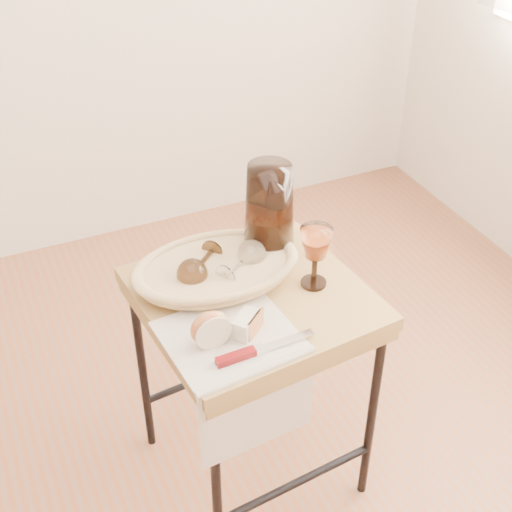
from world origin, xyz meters
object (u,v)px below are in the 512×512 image
side_table (253,387)px  wine_goblet (315,257)px  apple_half (210,327)px  goblet_lying_a (201,264)px  bread_basket (216,271)px  table_knife (262,348)px  pitcher (269,211)px  tea_towel (229,336)px  goblet_lying_b (241,263)px

side_table → wine_goblet: wine_goblet is taller
apple_half → side_table: bearing=35.8°
wine_goblet → side_table: bearing=167.5°
side_table → goblet_lying_a: size_ratio=5.32×
bread_basket → goblet_lying_a: 0.04m
wine_goblet → table_knife: 0.28m
goblet_lying_a → pitcher: 0.22m
wine_goblet → tea_towel: bearing=-160.5°
pitcher → apple_half: pitcher is taller
tea_towel → table_knife: size_ratio=1.24×
apple_half → goblet_lying_a: bearing=70.9°
tea_towel → bread_basket: bread_basket is taller
bread_basket → apple_half: size_ratio=4.09×
tea_towel → apple_half: (-0.05, -0.00, 0.04)m
side_table → goblet_lying_a: (-0.09, 0.09, 0.38)m
goblet_lying_a → bread_basket: bearing=111.6°
apple_half → table_knife: (0.09, -0.07, -0.03)m
side_table → apple_half: size_ratio=7.26×
side_table → table_knife: 0.40m
bread_basket → pitcher: (0.17, 0.06, 0.10)m
tea_towel → goblet_lying_a: (0.02, 0.22, 0.05)m
goblet_lying_a → apple_half: bearing=32.1°
goblet_lying_a → table_knife: bearing=53.4°
side_table → pitcher: pitcher is taller
pitcher → apple_half: size_ratio=3.26×
goblet_lying_a → goblet_lying_b: same height
side_table → wine_goblet: 0.43m
goblet_lying_a → goblet_lying_b: bearing=114.5°
side_table → pitcher: (0.11, 0.13, 0.45)m
pitcher → goblet_lying_a: bearing=173.6°
table_knife → wine_goblet: bearing=36.0°
goblet_lying_b → table_knife: (-0.06, -0.26, -0.03)m
tea_towel → apple_half: size_ratio=3.15×
bread_basket → table_knife: size_ratio=1.61×
tea_towel → goblet_lying_a: size_ratio=2.31×
goblet_lying_a → pitcher: (0.20, 0.04, 0.08)m
goblet_lying_b → apple_half: bearing=-159.7°
goblet_lying_b → side_table: bearing=-113.2°
apple_half → bread_basket: bearing=61.8°
tea_towel → table_knife: 0.09m
goblet_lying_a → wine_goblet: bearing=110.4°
bread_basket → goblet_lying_a: bearing=155.5°
goblet_lying_b → wine_goblet: wine_goblet is taller
bread_basket → apple_half: 0.23m
tea_towel → goblet_lying_a: goblet_lying_a is taller
tea_towel → wine_goblet: wine_goblet is taller
goblet_lying_a → wine_goblet: (0.24, -0.13, 0.03)m
goblet_lying_b → table_knife: size_ratio=0.53×
bread_basket → pitcher: bearing=20.5°
tea_towel → pitcher: bearing=44.9°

